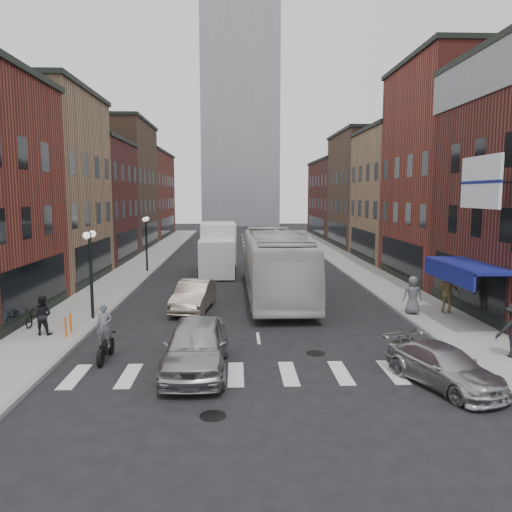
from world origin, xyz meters
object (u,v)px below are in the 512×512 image
Objects in this scene: streetlamp_far at (146,233)px; ped_left_solo at (42,315)px; billboard_sign at (483,184)px; streetlamp_near at (90,258)px; bike_rack at (68,325)px; sedan_left_far at (194,296)px; sedan_left_near at (196,346)px; ped_right_c at (413,295)px; curb_car at (444,367)px; ped_right_b at (447,293)px; box_truck at (218,249)px; parked_bicycle at (35,316)px; motorcycle_rider at (105,334)px; transit_bus at (276,264)px.

streetlamp_far is 2.58× the size of ped_left_solo.
streetlamp_far is at bearing 132.41° from billboard_sign.
streetlamp_near is 3.59m from bike_rack.
bike_rack is 0.18× the size of sedan_left_far.
sedan_left_near is 2.80× the size of ped_right_c.
ped_right_c is at bearing -42.95° from streetlamp_far.
curb_car is at bearing -43.39° from sedan_left_far.
sedan_left_near reaches higher than bike_rack.
sedan_left_near is at bearing 47.50° from ped_right_b.
box_truck is 17.95m from ped_left_solo.
streetlamp_near is at bearing 126.67° from curb_car.
parked_bicycle is (-6.51, -3.17, -0.17)m from sedan_left_far.
box_truck is at bearing -48.25° from ped_right_c.
billboard_sign reaches higher than ped_right_b.
ped_left_solo is (-17.22, 0.88, -5.19)m from billboard_sign.
billboard_sign is at bearing 3.14° from motorcycle_rider.
parked_bicycle is at bearing -97.86° from streetlamp_far.
bike_rack is at bearing -33.79° from parked_bicycle.
transit_bus is (-7.25, 8.66, -4.28)m from billboard_sign.
sedan_left_near is 8.68m from sedan_left_far.
sedan_left_near is 13.28m from ped_right_b.
bike_rack is at bearing -139.30° from transit_bus.
box_truck reaches higher than ped_right_b.
billboard_sign is 16.68m from streetlamp_near.
streetlamp_near is 3.36m from parked_bicycle.
streetlamp_far is 12.48m from transit_bus.
box_truck is 23.58m from curb_car.
transit_bus is (3.53, -8.96, 0.09)m from box_truck.
ped_left_solo is at bearing 148.59° from sedan_left_near.
transit_bus is 9.17m from ped_right_b.
parked_bicycle is at bearing -150.82° from streetlamp_near.
parked_bicycle is at bearing 143.72° from sedan_left_near.
billboard_sign is 7.94m from curb_car.
parked_bicycle is (-10.83, -6.33, -1.29)m from transit_bus.
ped_right_c reaches higher than sedan_left_near.
sedan_left_far is at bearing -144.49° from transit_bus.
billboard_sign reaches higher than ped_right_c.
billboard_sign is 19.06m from parked_bicycle.
ped_left_solo is at bearing 177.08° from billboard_sign.
bike_rack is at bearing -90.69° from streetlamp_far.
streetlamp_far is at bearing 179.66° from box_truck.
transit_bus is at bearing 30.55° from streetlamp_near.
sedan_left_far is at bearing 7.98° from ped_right_b.
billboard_sign is at bearing -50.67° from transit_bus.
curb_car is 16.43m from parked_bicycle.
ped_right_b is 1.71m from ped_right_c.
ped_left_solo is at bearing 17.18° from ped_right_c.
motorcycle_rider is 15.65m from ped_right_b.
box_truck is 1.65× the size of sedan_left_near.
sedan_left_near is 7.59m from ped_left_solo.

